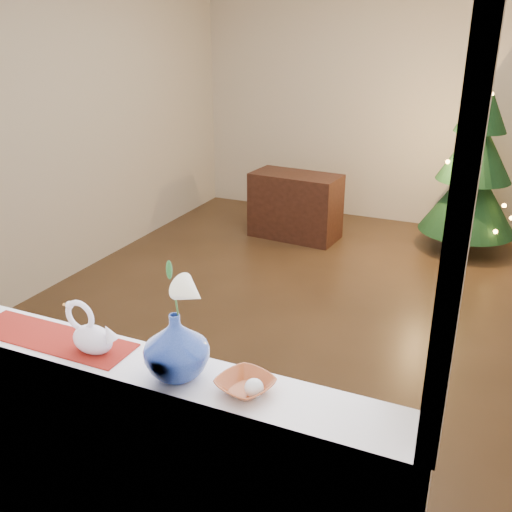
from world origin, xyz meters
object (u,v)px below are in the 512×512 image
Objects in this scene: blue_vase at (176,341)px; xmas_tree at (474,166)px; paperweight at (254,388)px; amber_dish at (245,386)px; side_table at (295,206)px; swan at (91,329)px.

xmas_tree is (0.67, 4.26, -0.22)m from blue_vase.
blue_vase is 4.32m from xmas_tree.
xmas_tree is (0.38, 4.27, -0.12)m from paperweight.
xmas_tree is (0.42, 4.25, -0.10)m from amber_dish.
side_table is at bearing -167.90° from xmas_tree.
swan is 0.14× the size of xmas_tree.
amber_dish is at bearing -67.50° from side_table.
amber_dish is 0.10× the size of xmas_tree.
side_table is (-0.99, 3.90, -0.72)m from blue_vase.
swan is 4.39m from xmas_tree.
side_table is (-0.62, 3.90, -0.68)m from swan.
xmas_tree is at bearing 16.79° from side_table.
paperweight reaches higher than side_table.
paperweight is 0.41× the size of amber_dish.
swan reaches higher than paperweight.
blue_vase reaches higher than swan.
side_table is (-1.67, -0.36, -0.50)m from xmas_tree.
xmas_tree reaches higher than paperweight.
blue_vase is 0.32m from paperweight.
xmas_tree is 1.86× the size of side_table.
amber_dish is at bearing 158.96° from paperweight.
xmas_tree is at bearing 81.01° from blue_vase.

